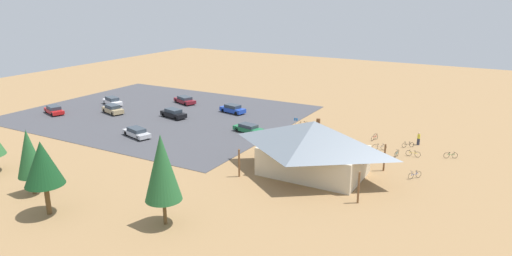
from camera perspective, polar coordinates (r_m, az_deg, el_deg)
ground at (r=63.88m, az=4.60°, el=-1.15°), size 160.00×160.00×0.00m
parking_lot_asphalt at (r=77.72m, az=-11.80°, el=1.77°), size 43.75×35.58×0.05m
bike_pavilion at (r=50.27m, az=7.18°, el=-2.00°), size 13.70×9.93×6.05m
trash_bin at (r=70.38m, az=7.76°, el=0.80°), size 0.60×0.60×0.90m
lot_sign at (r=65.83m, az=4.97°, el=0.66°), size 0.56×0.08×2.20m
pine_east at (r=44.48m, az=-25.03°, el=-4.04°), size 3.46×3.46×6.92m
pine_far_west at (r=49.87m, az=-26.43°, el=-2.86°), size 2.58×2.58×6.67m
pine_far_east at (r=39.22m, az=-11.62°, el=-4.87°), size 3.18×3.18×8.15m
bicycle_yellow_near_porch at (r=59.33m, az=18.97°, el=-3.04°), size 1.78×0.48×0.80m
bicycle_black_yard_front at (r=62.65m, az=18.39°, el=-1.99°), size 1.30×1.17×0.77m
bicycle_red_yard_center at (r=64.38m, az=14.55°, el=-1.15°), size 0.57×1.64×0.83m
bicycle_purple_edge_north at (r=65.82m, az=8.19°, el=-0.40°), size 1.62×0.56×0.79m
bicycle_teal_front_row at (r=58.50m, az=17.08°, el=-3.13°), size 0.48×1.73×0.84m
bicycle_orange_trailside at (r=69.16m, az=5.89°, el=0.50°), size 1.09×1.40×0.81m
bicycle_white_yard_left at (r=61.07m, az=11.72°, el=-1.93°), size 1.51×0.87×0.77m
bicycle_blue_lone_west at (r=52.54m, az=19.15°, el=-5.55°), size 1.12×1.43×0.87m
bicycle_green_yard_right at (r=60.38m, az=23.07°, el=-3.14°), size 1.52×0.85×0.81m
bicycle_silver_back_row at (r=60.50m, az=15.11°, el=-2.31°), size 1.66×0.84×0.86m
car_tan_end_stall at (r=79.59m, az=-17.40°, el=2.26°), size 4.64×3.00×1.47m
car_black_near_entry at (r=74.57m, az=-10.24°, el=1.82°), size 5.00×2.88×1.42m
car_white_far_end at (r=85.67m, az=-17.45°, el=3.21°), size 5.06×3.19×1.45m
car_green_front_row at (r=65.46m, az=-0.96°, el=-0.03°), size 4.86×2.64×1.26m
car_blue_second_row at (r=76.35m, az=-2.92°, el=2.40°), size 4.77×2.65×1.42m
car_maroon_inner_stall at (r=83.93m, az=-8.86°, el=3.47°), size 5.14×3.51×1.29m
car_red_mid_lot at (r=82.82m, az=-23.85°, el=2.09°), size 5.01×3.28×1.34m
car_silver_by_curb at (r=65.63m, az=-14.63°, el=-0.53°), size 5.10×3.06×1.29m
visitor_by_pavilion at (r=64.13m, az=6.23°, el=-0.29°), size 0.36×0.39×1.69m
visitor_at_bikes at (r=63.94m, az=19.59°, el=-1.23°), size 0.38×0.40×1.68m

